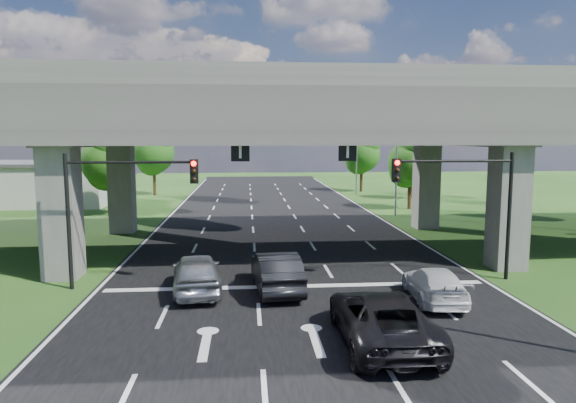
{
  "coord_description": "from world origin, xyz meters",
  "views": [
    {
      "loc": [
        -2.2,
        -18.78,
        6.65
      ],
      "look_at": [
        0.02,
        8.89,
        3.2
      ],
      "focal_mm": 32.0,
      "sensor_mm": 36.0,
      "label": 1
    }
  ],
  "objects": [
    {
      "name": "car_white",
      "position": [
        5.4,
        1.06,
        0.7
      ],
      "size": [
        2.28,
        4.79,
        1.35
      ],
      "primitive_type": "imported",
      "rotation": [
        0.0,
        0.0,
        3.05
      ],
      "color": "silver",
      "rests_on": "road"
    },
    {
      "name": "car_silver",
      "position": [
        -4.41,
        3.0,
        0.88
      ],
      "size": [
        2.59,
        5.2,
        1.7
      ],
      "primitive_type": "imported",
      "rotation": [
        0.0,
        0.0,
        3.26
      ],
      "color": "#A3A6AA",
      "rests_on": "road"
    },
    {
      "name": "signal_right",
      "position": [
        7.82,
        3.94,
        4.19
      ],
      "size": [
        5.76,
        0.54,
        6.0
      ],
      "color": "black",
      "rests_on": "ground"
    },
    {
      "name": "warehouse",
      "position": [
        -26.0,
        35.0,
        2.0
      ],
      "size": [
        20.0,
        10.0,
        4.0
      ],
      "primitive_type": "cube",
      "color": "#9E9E99",
      "rests_on": "ground"
    },
    {
      "name": "tree_left_near",
      "position": [
        -13.95,
        26.0,
        4.82
      ],
      "size": [
        4.5,
        4.5,
        7.8
      ],
      "color": "black",
      "rests_on": "ground"
    },
    {
      "name": "ground",
      "position": [
        0.0,
        0.0,
        0.0
      ],
      "size": [
        160.0,
        160.0,
        0.0
      ],
      "primitive_type": "plane",
      "color": "#1F3F14",
      "rests_on": "ground"
    },
    {
      "name": "signal_left",
      "position": [
        -7.82,
        3.94,
        4.19
      ],
      "size": [
        5.76,
        0.54,
        6.0
      ],
      "color": "black",
      "rests_on": "ground"
    },
    {
      "name": "tree_left_far",
      "position": [
        -12.95,
        42.0,
        5.14
      ],
      "size": [
        4.8,
        4.8,
        8.32
      ],
      "color": "black",
      "rests_on": "ground"
    },
    {
      "name": "tree_right_near",
      "position": [
        13.05,
        28.0,
        4.5
      ],
      "size": [
        4.2,
        4.2,
        7.28
      ],
      "color": "black",
      "rests_on": "ground"
    },
    {
      "name": "road",
      "position": [
        0.0,
        10.0,
        0.01
      ],
      "size": [
        18.0,
        120.0,
        0.03
      ],
      "primitive_type": "cube",
      "color": "black",
      "rests_on": "ground"
    },
    {
      "name": "streetlight_beyond",
      "position": [
        10.1,
        40.0,
        5.85
      ],
      "size": [
        3.38,
        0.25,
        10.0
      ],
      "color": "gray",
      "rests_on": "ground"
    },
    {
      "name": "car_dark",
      "position": [
        -0.97,
        3.0,
        0.88
      ],
      "size": [
        2.21,
        5.28,
        1.7
      ],
      "primitive_type": "imported",
      "rotation": [
        0.0,
        0.0,
        3.22
      ],
      "color": "black",
      "rests_on": "road"
    },
    {
      "name": "tree_right_far",
      "position": [
        12.05,
        44.0,
        4.82
      ],
      "size": [
        4.5,
        4.5,
        7.8
      ],
      "color": "black",
      "rests_on": "ground"
    },
    {
      "name": "tree_right_mid",
      "position": [
        16.05,
        36.0,
        4.17
      ],
      "size": [
        3.91,
        3.9,
        6.76
      ],
      "color": "black",
      "rests_on": "ground"
    },
    {
      "name": "overpass",
      "position": [
        0.0,
        12.0,
        7.92
      ],
      "size": [
        80.0,
        15.0,
        10.0
      ],
      "color": "#3D3A37",
      "rests_on": "ground"
    },
    {
      "name": "car_trailing",
      "position": [
        2.11,
        -3.07,
        0.86
      ],
      "size": [
        2.83,
        6.01,
        1.66
      ],
      "primitive_type": "imported",
      "rotation": [
        0.0,
        0.0,
        3.13
      ],
      "color": "black",
      "rests_on": "road"
    },
    {
      "name": "streetlight_far",
      "position": [
        10.1,
        24.0,
        5.85
      ],
      "size": [
        3.38,
        0.25,
        10.0
      ],
      "color": "gray",
      "rests_on": "ground"
    },
    {
      "name": "tree_left_mid",
      "position": [
        -16.95,
        34.0,
        4.17
      ],
      "size": [
        3.91,
        3.9,
        6.76
      ],
      "color": "black",
      "rests_on": "ground"
    }
  ]
}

